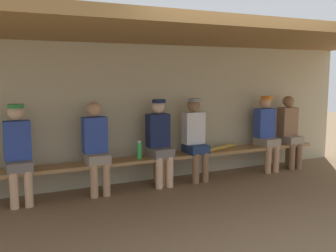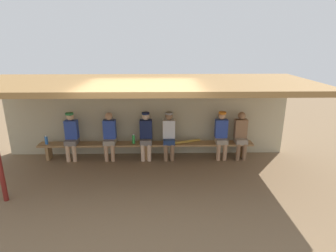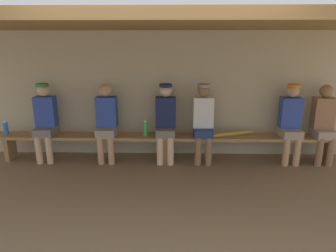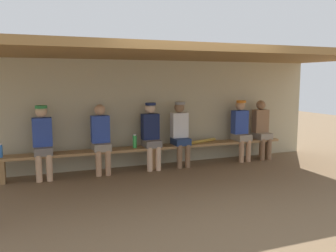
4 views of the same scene
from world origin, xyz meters
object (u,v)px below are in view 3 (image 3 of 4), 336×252
object	(u,v)px
player_rightmost	(107,120)
player_in_white	(45,119)
bench	(166,139)
baseball_bat	(230,134)
player_shirtless_tan	(324,121)
player_leftmost	(166,119)
water_bottle_green	(145,128)
water_bottle_blue	(6,128)
player_in_red	(291,120)
player_in_blue	(203,120)

from	to	relation	value
player_rightmost	player_in_white	size ratio (longest dim) A/B	0.99
bench	player_in_white	xyz separation A→B (m)	(-2.07, 0.00, 0.36)
baseball_bat	player_in_white	bearing A→B (deg)	160.73
player_shirtless_tan	player_in_white	distance (m)	4.72
player_leftmost	player_in_white	size ratio (longest dim) A/B	1.00
baseball_bat	water_bottle_green	bearing A→B (deg)	161.32
water_bottle_green	baseball_bat	distance (m)	1.45
player_rightmost	player_leftmost	size ratio (longest dim) A/B	0.99
player_in_white	water_bottle_blue	size ratio (longest dim) A/B	5.52
bench	water_bottle_blue	xyz separation A→B (m)	(-2.77, -0.01, 0.19)
player_in_red	player_shirtless_tan	distance (m)	0.55
player_in_white	water_bottle_blue	bearing A→B (deg)	-178.84
player_in_white	player_in_blue	size ratio (longest dim) A/B	1.00
water_bottle_blue	bench	bearing A→B (deg)	0.22
player_in_white	player_shirtless_tan	bearing A→B (deg)	-0.01
player_in_red	player_in_white	size ratio (longest dim) A/B	1.00
player_shirtless_tan	player_in_blue	world-z (taller)	player_in_blue
bench	player_in_blue	bearing A→B (deg)	0.32
player_in_blue	water_bottle_blue	distance (m)	3.41
player_rightmost	player_shirtless_tan	distance (m)	3.67
player_in_blue	water_bottle_green	world-z (taller)	player_in_blue
player_rightmost	baseball_bat	bearing A→B (deg)	-0.08
player_rightmost	player_in_red	bearing A→B (deg)	0.01
player_rightmost	player_shirtless_tan	bearing A→B (deg)	0.00
player_leftmost	water_bottle_blue	size ratio (longest dim) A/B	5.52
player_in_white	baseball_bat	bearing A→B (deg)	-0.06
bench	player_leftmost	world-z (taller)	player_leftmost
bench	player_in_white	distance (m)	2.10
player_in_white	baseball_bat	xyz separation A→B (m)	(3.17, -0.00, -0.25)
player_leftmost	baseball_bat	xyz separation A→B (m)	(1.11, -0.00, -0.25)
player_leftmost	player_in_blue	distance (m)	0.64
water_bottle_green	player_rightmost	bearing A→B (deg)	178.58
player_in_red	player_in_blue	distance (m)	1.47
player_in_red	water_bottle_green	world-z (taller)	player_in_red
player_leftmost	player_rightmost	bearing A→B (deg)	-179.97
player_rightmost	player_shirtless_tan	xyz separation A→B (m)	(3.67, 0.00, 0.00)
player_in_blue	water_bottle_blue	xyz separation A→B (m)	(-3.41, -0.01, -0.17)
player_shirtless_tan	baseball_bat	xyz separation A→B (m)	(-1.55, -0.00, -0.24)
water_bottle_green	player_in_white	bearing A→B (deg)	179.44
bench	baseball_bat	distance (m)	1.11
player_in_red	water_bottle_green	size ratio (longest dim) A/B	4.94
player_rightmost	player_leftmost	distance (m)	1.01
player_in_red	baseball_bat	size ratio (longest dim) A/B	1.50
bench	water_bottle_green	distance (m)	0.40
player_leftmost	water_bottle_blue	world-z (taller)	player_leftmost
baseball_bat	water_bottle_blue	bearing A→B (deg)	160.95
player_shirtless_tan	water_bottle_blue	xyz separation A→B (m)	(-5.43, -0.01, -0.15)
player_leftmost	player_in_white	xyz separation A→B (m)	(-2.06, 0.00, 0.00)
player_in_blue	bench	bearing A→B (deg)	-179.68
baseball_bat	player_leftmost	bearing A→B (deg)	160.61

